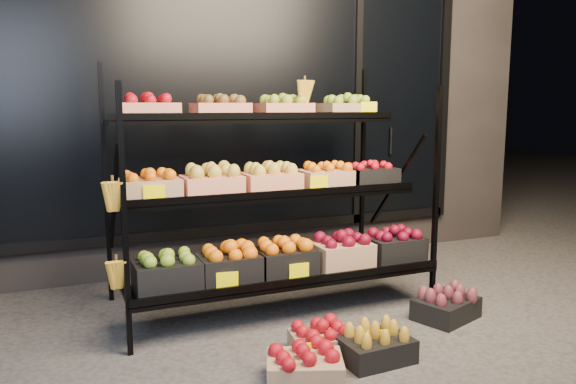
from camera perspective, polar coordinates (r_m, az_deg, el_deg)
name	(u,v)px	position (r m, az deg, el deg)	size (l,w,h in m)	color
ground	(310,337)	(3.47, 2.29, -14.50)	(24.00, 24.00, 0.00)	#514F4C
building	(197,66)	(5.65, -9.25, 12.48)	(6.00, 2.08, 3.50)	#2D2826
display_rack	(271,193)	(3.78, -1.71, -0.13)	(2.18, 1.02, 1.67)	black
tag_floor_a	(307,361)	(3.04, 1.98, -16.82)	(0.13, 0.01, 0.12)	#F7E500
tag_floor_b	(377,348)	(3.22, 9.00, -15.36)	(0.13, 0.01, 0.12)	#F7E500
floor_crate_left	(305,365)	(2.93, 1.72, -17.15)	(0.45, 0.40, 0.19)	tan
floor_crate_midleft	(375,345)	(3.18, 8.84, -15.07)	(0.39, 0.29, 0.19)	black
floor_crate_midright	(322,339)	(3.24, 3.46, -14.65)	(0.37, 0.29, 0.18)	tan
floor_crate_right	(446,305)	(3.85, 15.77, -10.96)	(0.47, 0.41, 0.20)	black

